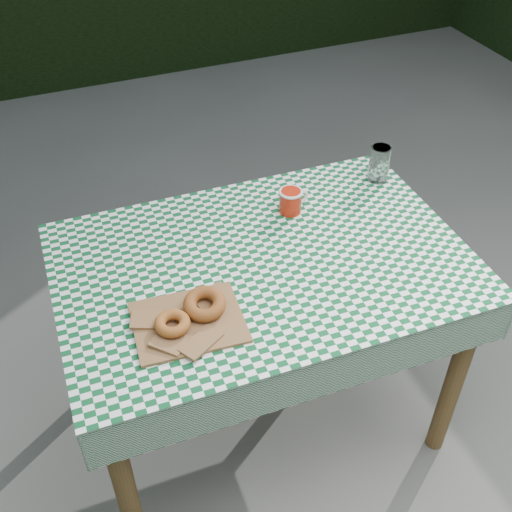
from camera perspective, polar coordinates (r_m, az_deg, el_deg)
The scene contains 8 objects.
ground at distance 2.48m, azimuth 1.79°, elevation -11.02°, with size 60.00×60.00×0.00m, color #4C4C47.
table at distance 2.09m, azimuth 0.58°, elevation -8.28°, with size 1.18×0.79×0.75m, color brown.
tablecloth at distance 1.82m, azimuth 0.66°, elevation -0.45°, with size 1.20×0.81×0.01m, color #0B4924.
paper_bag at distance 1.64m, azimuth -6.24°, elevation -5.99°, with size 0.29×0.23×0.02m, color brown.
bagel_front at distance 1.61m, azimuth -7.69°, elevation -6.15°, with size 0.09×0.09×0.03m, color #A14C21.
bagel_back at distance 1.64m, azimuth -4.75°, elevation -4.40°, with size 0.11×0.11×0.04m, color brown.
coffee_mug at distance 1.98m, azimuth 3.18°, elevation 5.04°, with size 0.14×0.14×0.08m, color #A81E0A, non-canonical shape.
drinking_glass at distance 2.16m, azimuth 11.25°, elevation 8.33°, with size 0.07×0.07×0.13m, color silver.
Camera 1 is at (-0.65, -1.40, 1.95)m, focal length 43.55 mm.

